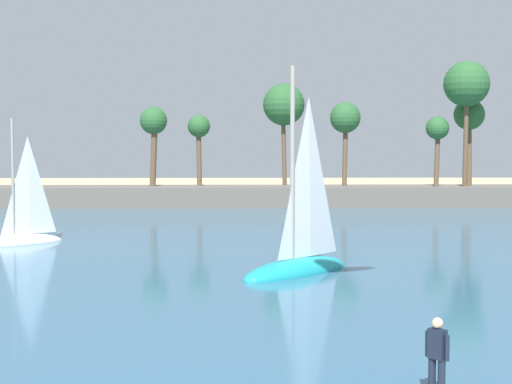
{
  "coord_description": "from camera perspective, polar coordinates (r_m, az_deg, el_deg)",
  "views": [
    {
      "loc": [
        1.93,
        -5.9,
        4.89
      ],
      "look_at": [
        2.51,
        13.98,
        3.8
      ],
      "focal_mm": 52.62,
      "sensor_mm": 36.0,
      "label": 1
    }
  ],
  "objects": [
    {
      "name": "sea",
      "position": [
        60.58,
        -3.49,
        -1.46
      ],
      "size": [
        220.0,
        90.66,
        0.06
      ],
      "primitive_type": "cube",
      "color": "#33607F",
      "rests_on": "ground"
    },
    {
      "name": "sailboat_near_shore",
      "position": [
        29.92,
        3.29,
        -4.63
      ],
      "size": [
        5.47,
        5.61,
        8.74
      ],
      "color": "teal",
      "rests_on": "sea"
    },
    {
      "name": "sailboat_mid_bay",
      "position": [
        41.03,
        -17.48,
        -2.88
      ],
      "size": [
        4.68,
        4.11,
        6.98
      ],
      "color": "white",
      "rests_on": "sea"
    },
    {
      "name": "palm_headland",
      "position": [
        65.84,
        0.82,
        1.14
      ],
      "size": [
        105.65,
        6.69,
        12.88
      ],
      "color": "#605B54",
      "rests_on": "ground"
    },
    {
      "name": "person_at_waterline",
      "position": [
        15.31,
        13.6,
        -12.08
      ],
      "size": [
        0.38,
        0.45,
        1.67
      ],
      "color": "#141E33",
      "rests_on": "ground"
    }
  ]
}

